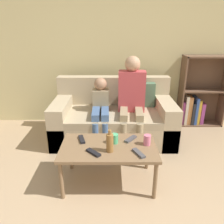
# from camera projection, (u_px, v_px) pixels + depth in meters

# --- Properties ---
(wall_back) EXTENTS (12.00, 0.06, 2.60)m
(wall_back) POSITION_uv_depth(u_px,v_px,m) (109.00, 45.00, 3.48)
(wall_back) COLOR beige
(wall_back) RESTS_ON ground_plane
(couch) EXTENTS (1.71, 0.90, 0.86)m
(couch) POSITION_uv_depth(u_px,v_px,m) (114.00, 119.00, 3.24)
(couch) COLOR tan
(couch) RESTS_ON ground_plane
(bookshelf) EXTENTS (0.72, 0.28, 1.15)m
(bookshelf) POSITION_uv_depth(u_px,v_px,m) (198.00, 98.00, 3.65)
(bookshelf) COLOR brown
(bookshelf) RESTS_ON ground_plane
(coffee_table) EXTENTS (0.97, 0.57, 0.44)m
(coffee_table) POSITION_uv_depth(u_px,v_px,m) (109.00, 150.00, 2.23)
(coffee_table) COLOR brown
(coffee_table) RESTS_ON ground_plane
(person_adult) EXTENTS (0.38, 0.64, 1.21)m
(person_adult) POSITION_uv_depth(u_px,v_px,m) (132.00, 94.00, 3.02)
(person_adult) COLOR #9E8966
(person_adult) RESTS_ON ground_plane
(person_child) EXTENTS (0.24, 0.63, 0.91)m
(person_child) POSITION_uv_depth(u_px,v_px,m) (101.00, 107.00, 3.02)
(person_child) COLOR #476693
(person_child) RESTS_ON ground_plane
(cup_near) EXTENTS (0.08, 0.08, 0.10)m
(cup_near) POSITION_uv_depth(u_px,v_px,m) (115.00, 139.00, 2.25)
(cup_near) COLOR #4CB77A
(cup_near) RESTS_ON coffee_table
(cup_far) EXTENTS (0.07, 0.07, 0.11)m
(cup_far) POSITION_uv_depth(u_px,v_px,m) (148.00, 140.00, 2.22)
(cup_far) COLOR pink
(cup_far) RESTS_ON coffee_table
(tv_remote_0) EXTENTS (0.15, 0.15, 0.02)m
(tv_remote_0) POSITION_uv_depth(u_px,v_px,m) (94.00, 152.00, 2.08)
(tv_remote_0) COLOR black
(tv_remote_0) RESTS_ON coffee_table
(tv_remote_1) EXTENTS (0.12, 0.17, 0.02)m
(tv_remote_1) POSITION_uv_depth(u_px,v_px,m) (139.00, 153.00, 2.07)
(tv_remote_1) COLOR #47474C
(tv_remote_1) RESTS_ON coffee_table
(tv_remote_2) EXTENTS (0.09, 0.18, 0.02)m
(tv_remote_2) POSITION_uv_depth(u_px,v_px,m) (82.00, 139.00, 2.32)
(tv_remote_2) COLOR black
(tv_remote_2) RESTS_ON coffee_table
(tv_remote_3) EXTENTS (0.14, 0.16, 0.02)m
(tv_remote_3) POSITION_uv_depth(u_px,v_px,m) (131.00, 139.00, 2.33)
(tv_remote_3) COLOR #47474C
(tv_remote_3) RESTS_ON coffee_table
(bottle) EXTENTS (0.07, 0.07, 0.23)m
(bottle) POSITION_uv_depth(u_px,v_px,m) (110.00, 142.00, 2.08)
(bottle) COLOR olive
(bottle) RESTS_ON coffee_table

